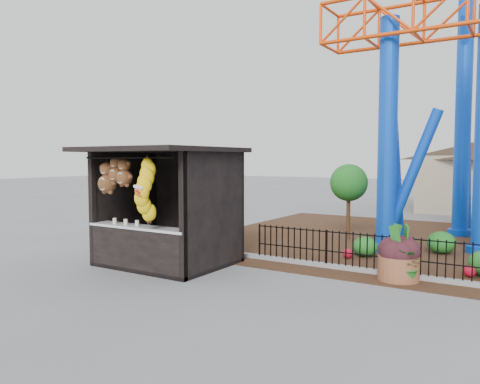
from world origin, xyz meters
The scene contains 6 objects.
ground centered at (0.00, 0.00, 0.00)m, with size 120.00×120.00×0.00m, color slate.
curb centered at (4.00, 3.00, 0.06)m, with size 18.00×0.18×0.12m, color gray.
prize_booth centered at (-3.00, 0.90, 1.53)m, with size 3.50×3.40×3.12m.
terracotta_planter centered at (2.69, 2.70, 0.29)m, with size 0.93×0.93×0.58m, color brown.
planter_foliage centered at (2.69, 2.70, 0.90)m, with size 0.70×0.70×0.64m, color black.
potted_plant centered at (2.95, 2.54, 0.40)m, with size 0.72×0.63×0.80m, color #275619.
Camera 1 is at (5.30, -8.29, 2.81)m, focal length 35.00 mm.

